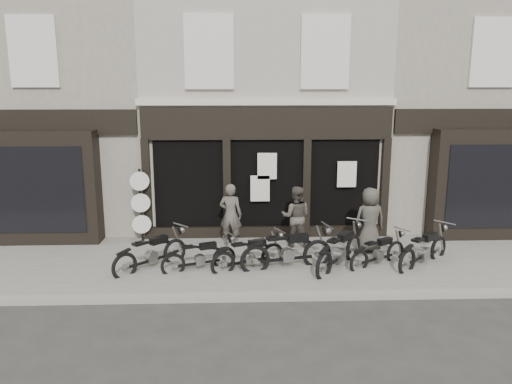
{
  "coord_description": "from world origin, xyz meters",
  "views": [
    {
      "loc": [
        -0.83,
        -11.22,
        4.52
      ],
      "look_at": [
        -0.36,
        1.6,
        1.75
      ],
      "focal_mm": 35.0,
      "sensor_mm": 36.0,
      "label": 1
    }
  ],
  "objects_px": {
    "motorcycle_2": "(249,257)",
    "man_right": "(370,220)",
    "motorcycle_4": "(340,253)",
    "man_centre": "(296,216)",
    "motorcycle_0": "(152,256)",
    "motorcycle_1": "(200,259)",
    "motorcycle_3": "(288,254)",
    "motorcycle_5": "(378,255)",
    "motorcycle_6": "(424,252)",
    "man_left": "(231,215)",
    "advert_sign_post": "(141,209)"
  },
  "relations": [
    {
      "from": "motorcycle_3",
      "to": "motorcycle_4",
      "type": "height_order",
      "value": "motorcycle_3"
    },
    {
      "from": "motorcycle_5",
      "to": "motorcycle_6",
      "type": "distance_m",
      "value": 1.15
    },
    {
      "from": "motorcycle_3",
      "to": "motorcycle_6",
      "type": "relative_size",
      "value": 1.28
    },
    {
      "from": "motorcycle_4",
      "to": "advert_sign_post",
      "type": "xyz_separation_m",
      "value": [
        -5.26,
        2.19,
        0.64
      ]
    },
    {
      "from": "motorcycle_2",
      "to": "man_centre",
      "type": "xyz_separation_m",
      "value": [
        1.33,
        1.61,
        0.59
      ]
    },
    {
      "from": "motorcycle_1",
      "to": "motorcycle_5",
      "type": "height_order",
      "value": "motorcycle_5"
    },
    {
      "from": "motorcycle_2",
      "to": "man_right",
      "type": "height_order",
      "value": "man_right"
    },
    {
      "from": "motorcycle_0",
      "to": "motorcycle_4",
      "type": "xyz_separation_m",
      "value": [
        4.64,
        -0.08,
        0.03
      ]
    },
    {
      "from": "motorcycle_0",
      "to": "advert_sign_post",
      "type": "xyz_separation_m",
      "value": [
        -0.62,
        2.11,
        0.67
      ]
    },
    {
      "from": "motorcycle_0",
      "to": "motorcycle_1",
      "type": "height_order",
      "value": "motorcycle_0"
    },
    {
      "from": "motorcycle_1",
      "to": "motorcycle_5",
      "type": "xyz_separation_m",
      "value": [
        4.44,
        0.16,
        0.0
      ]
    },
    {
      "from": "motorcycle_0",
      "to": "motorcycle_5",
      "type": "xyz_separation_m",
      "value": [
        5.64,
        0.01,
        -0.05
      ]
    },
    {
      "from": "motorcycle_4",
      "to": "motorcycle_1",
      "type": "bearing_deg",
      "value": 128.85
    },
    {
      "from": "man_right",
      "to": "motorcycle_2",
      "type": "bearing_deg",
      "value": 9.58
    },
    {
      "from": "motorcycle_2",
      "to": "motorcycle_6",
      "type": "distance_m",
      "value": 4.38
    },
    {
      "from": "man_left",
      "to": "motorcycle_5",
      "type": "bearing_deg",
      "value": 169.23
    },
    {
      "from": "motorcycle_4",
      "to": "advert_sign_post",
      "type": "height_order",
      "value": "advert_sign_post"
    },
    {
      "from": "motorcycle_3",
      "to": "man_centre",
      "type": "relative_size",
      "value": 1.37
    },
    {
      "from": "motorcycle_1",
      "to": "man_centre",
      "type": "bearing_deg",
      "value": 11.89
    },
    {
      "from": "man_centre",
      "to": "man_right",
      "type": "height_order",
      "value": "man_right"
    },
    {
      "from": "motorcycle_1",
      "to": "man_right",
      "type": "distance_m",
      "value": 4.64
    },
    {
      "from": "motorcycle_3",
      "to": "motorcycle_4",
      "type": "distance_m",
      "value": 1.29
    },
    {
      "from": "motorcycle_4",
      "to": "man_centre",
      "type": "relative_size",
      "value": 1.16
    },
    {
      "from": "motorcycle_6",
      "to": "advert_sign_post",
      "type": "bearing_deg",
      "value": 124.23
    },
    {
      "from": "man_centre",
      "to": "motorcycle_3",
      "type": "bearing_deg",
      "value": 88.61
    },
    {
      "from": "motorcycle_2",
      "to": "motorcycle_6",
      "type": "height_order",
      "value": "motorcycle_6"
    },
    {
      "from": "motorcycle_0",
      "to": "man_right",
      "type": "relative_size",
      "value": 0.97
    },
    {
      "from": "motorcycle_3",
      "to": "man_right",
      "type": "relative_size",
      "value": 1.33
    },
    {
      "from": "man_centre",
      "to": "advert_sign_post",
      "type": "height_order",
      "value": "advert_sign_post"
    },
    {
      "from": "man_centre",
      "to": "motorcycle_2",
      "type": "bearing_deg",
      "value": 62.21
    },
    {
      "from": "motorcycle_2",
      "to": "motorcycle_3",
      "type": "height_order",
      "value": "motorcycle_3"
    },
    {
      "from": "motorcycle_4",
      "to": "man_centre",
      "type": "height_order",
      "value": "man_centre"
    },
    {
      "from": "motorcycle_2",
      "to": "man_left",
      "type": "relative_size",
      "value": 1.06
    },
    {
      "from": "motorcycle_4",
      "to": "man_centre",
      "type": "xyz_separation_m",
      "value": [
        -0.91,
        1.6,
        0.53
      ]
    },
    {
      "from": "man_left",
      "to": "motorcycle_1",
      "type": "bearing_deg",
      "value": 81.86
    },
    {
      "from": "motorcycle_3",
      "to": "man_right",
      "type": "distance_m",
      "value": 2.61
    },
    {
      "from": "motorcycle_2",
      "to": "motorcycle_5",
      "type": "bearing_deg",
      "value": -23.97
    },
    {
      "from": "motorcycle_4",
      "to": "motorcycle_0",
      "type": "bearing_deg",
      "value": 126.81
    },
    {
      "from": "man_right",
      "to": "motorcycle_0",
      "type": "bearing_deg",
      "value": 0.99
    },
    {
      "from": "motorcycle_0",
      "to": "motorcycle_6",
      "type": "height_order",
      "value": "motorcycle_6"
    },
    {
      "from": "motorcycle_5",
      "to": "motorcycle_4",
      "type": "bearing_deg",
      "value": 153.49
    },
    {
      "from": "motorcycle_3",
      "to": "advert_sign_post",
      "type": "distance_m",
      "value": 4.59
    },
    {
      "from": "motorcycle_4",
      "to": "motorcycle_5",
      "type": "xyz_separation_m",
      "value": [
        1.0,
        0.1,
        -0.08
      ]
    },
    {
      "from": "motorcycle_1",
      "to": "motorcycle_5",
      "type": "relative_size",
      "value": 1.06
    },
    {
      "from": "motorcycle_2",
      "to": "man_left",
      "type": "bearing_deg",
      "value": 79.12
    },
    {
      "from": "motorcycle_0",
      "to": "motorcycle_1",
      "type": "bearing_deg",
      "value": -51.24
    },
    {
      "from": "motorcycle_0",
      "to": "motorcycle_1",
      "type": "relative_size",
      "value": 0.95
    },
    {
      "from": "motorcycle_1",
      "to": "motorcycle_4",
      "type": "relative_size",
      "value": 0.91
    },
    {
      "from": "motorcycle_5",
      "to": "motorcycle_6",
      "type": "xyz_separation_m",
      "value": [
        1.14,
        -0.02,
        0.05
      ]
    },
    {
      "from": "man_left",
      "to": "man_right",
      "type": "height_order",
      "value": "man_left"
    }
  ]
}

